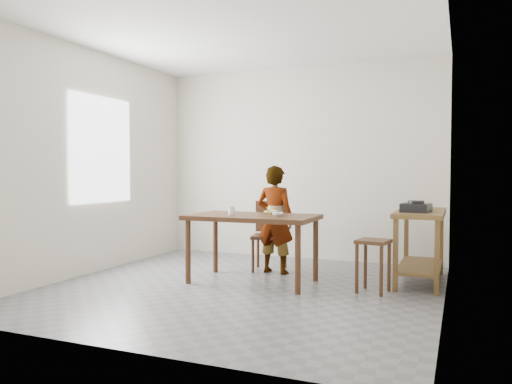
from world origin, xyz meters
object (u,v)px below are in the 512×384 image
at_px(prep_counter, 420,246).
at_px(child, 275,219).
at_px(stool, 373,266).
at_px(dining_chair, 269,236).
at_px(dining_table, 253,249).

distance_m(prep_counter, child, 1.69).
xyz_separation_m(prep_counter, child, (-1.66, -0.13, 0.25)).
height_order(prep_counter, stool, prep_counter).
bearing_deg(prep_counter, child, -175.59).
relative_size(child, stool, 2.41).
height_order(child, dining_chair, child).
bearing_deg(stool, dining_table, -178.60).
xyz_separation_m(dining_table, prep_counter, (1.72, 0.70, 0.03)).
bearing_deg(dining_table, dining_chair, 95.25).
height_order(prep_counter, child, child).
xyz_separation_m(dining_table, stool, (1.31, 0.03, -0.11)).
height_order(dining_table, prep_counter, prep_counter).
xyz_separation_m(prep_counter, stool, (-0.41, -0.67, -0.13)).
bearing_deg(child, stool, 163.11).
height_order(dining_table, stool, dining_table).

